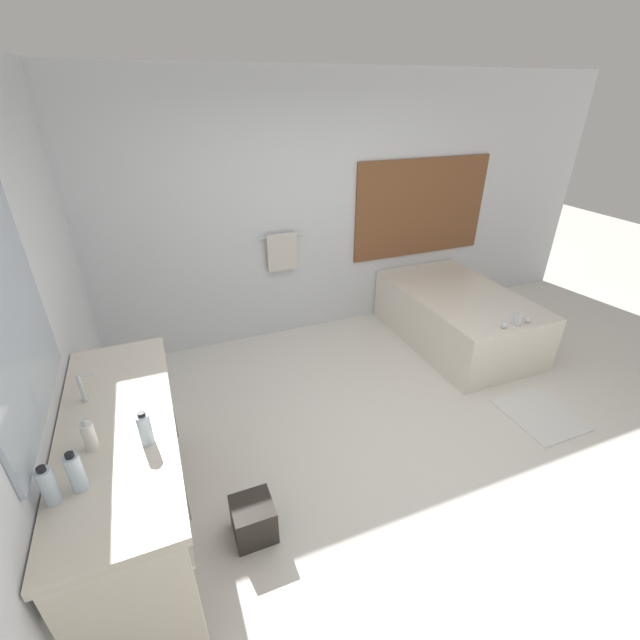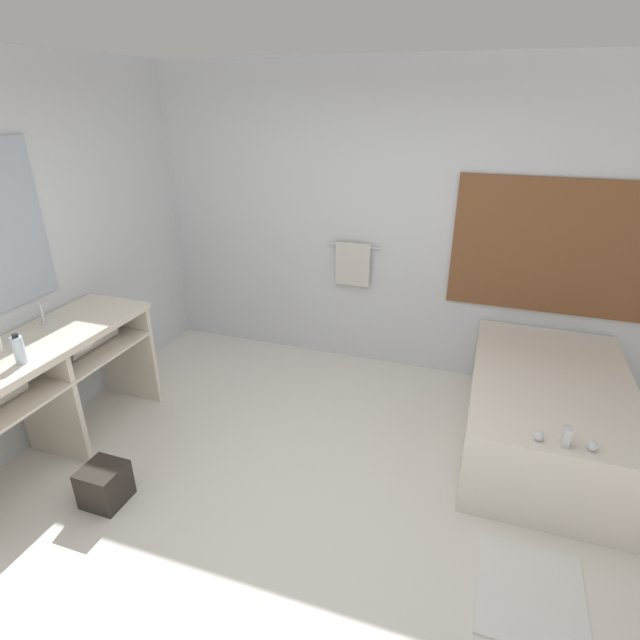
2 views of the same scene
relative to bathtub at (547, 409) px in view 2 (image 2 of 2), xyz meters
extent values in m
plane|color=silver|center=(-1.41, -1.31, -0.32)|extent=(16.00, 16.00, 0.00)
cube|color=silver|center=(-1.41, 0.92, 1.03)|extent=(7.40, 0.06, 2.70)
cube|color=brown|center=(0.00, 0.87, 0.96)|extent=(1.70, 0.02, 1.10)
cylinder|color=silver|center=(-1.71, 0.85, 0.83)|extent=(0.50, 0.02, 0.02)
cube|color=beige|center=(-1.71, 0.84, 0.66)|extent=(0.32, 0.04, 0.40)
cube|color=beige|center=(-3.31, -1.26, 0.57)|extent=(0.59, 1.69, 0.05)
cube|color=beige|center=(-3.31, -1.26, 0.34)|extent=(0.56, 1.61, 0.02)
cylinder|color=white|center=(-3.31, -1.00, 0.53)|extent=(0.39, 0.39, 0.13)
cube|color=beige|center=(-3.31, -1.26, 0.11)|extent=(0.54, 0.04, 0.86)
cube|color=beige|center=(-3.31, -0.43, 0.11)|extent=(0.54, 0.04, 0.86)
cylinder|color=beige|center=(-3.26, -0.83, 0.42)|extent=(0.13, 0.46, 0.13)
cylinder|color=silver|center=(-3.47, -1.00, 0.60)|extent=(0.04, 0.04, 0.02)
cylinder|color=silver|center=(-3.47, -1.00, 0.69)|extent=(0.02, 0.02, 0.16)
cube|color=silver|center=(-3.43, -1.00, 0.76)|extent=(0.07, 0.01, 0.01)
cube|color=silver|center=(0.00, 0.00, -0.03)|extent=(1.07, 1.76, 0.58)
ellipsoid|color=white|center=(0.00, 0.00, 0.11)|extent=(0.77, 1.27, 0.30)
cube|color=silver|center=(0.00, -0.78, 0.32)|extent=(0.04, 0.07, 0.12)
sphere|color=silver|center=(-0.14, -0.78, 0.29)|extent=(0.06, 0.06, 0.06)
sphere|color=silver|center=(0.14, -0.78, 0.29)|extent=(0.06, 0.06, 0.06)
cylinder|color=silver|center=(-3.15, -1.48, 0.68)|extent=(0.07, 0.07, 0.17)
cylinder|color=black|center=(-3.15, -1.48, 0.78)|extent=(0.04, 0.04, 0.02)
cube|color=#2D2823|center=(-2.68, -1.52, -0.19)|extent=(0.25, 0.25, 0.26)
cube|color=white|center=(-0.11, -1.34, -0.31)|extent=(0.54, 0.64, 0.02)
camera|label=1|loc=(-2.94, -3.30, 2.17)|focal=24.00mm
camera|label=2|loc=(-0.57, -3.40, 2.08)|focal=28.00mm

